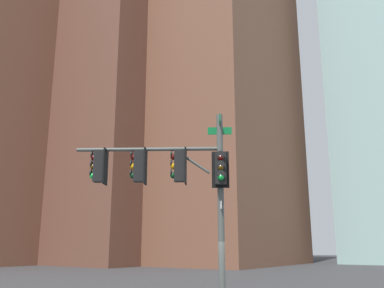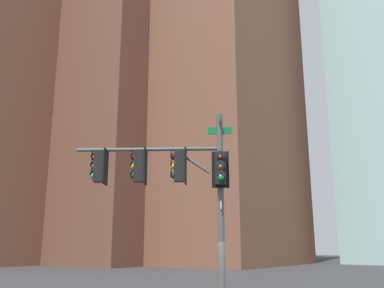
% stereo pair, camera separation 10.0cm
% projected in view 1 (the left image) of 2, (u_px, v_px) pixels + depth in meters
% --- Properties ---
extents(signal_pole_assembly, '(3.04, 4.36, 6.56)m').
position_uv_depth(signal_pole_assembly, '(175.00, 177.00, 13.24)').
color(signal_pole_assembly, '#4C514C').
rests_on(signal_pole_assembly, ground_plane).
extents(building_brick_nearside, '(21.51, 19.93, 53.82)m').
position_uv_depth(building_brick_nearside, '(210.00, 75.00, 61.97)').
color(building_brick_nearside, brown).
rests_on(building_brick_nearside, ground_plane).
extents(building_brick_midblock, '(17.85, 14.11, 49.01)m').
position_uv_depth(building_brick_midblock, '(127.00, 91.00, 61.45)').
color(building_brick_midblock, brown).
rests_on(building_brick_midblock, ground_plane).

